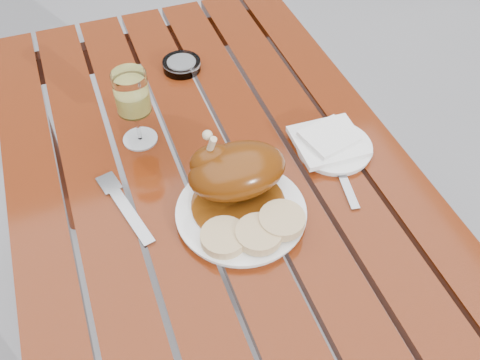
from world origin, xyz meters
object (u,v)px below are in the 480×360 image
side_plate (334,147)px  ashtray (182,65)px  dinner_plate (241,213)px  wine_glass (135,109)px  table (212,256)px

side_plate → ashtray: bearing=120.1°
dinner_plate → ashtray: 0.48m
wine_glass → side_plate: 0.42m
table → ashtray: bearing=82.9°
wine_glass → ashtray: size_ratio=1.86×
side_plate → table: bearing=163.2°
dinner_plate → ashtray: bearing=87.2°
wine_glass → ashtray: (0.15, 0.21, -0.07)m
side_plate → ashtray: 0.44m
side_plate → wine_glass: bearing=155.5°
wine_glass → table: bearing=-38.8°
wine_glass → side_plate: (0.38, -0.17, -0.08)m
dinner_plate → side_plate: (0.24, 0.10, -0.00)m
wine_glass → dinner_plate: bearing=-64.0°
table → ashtray: (0.04, 0.30, 0.39)m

